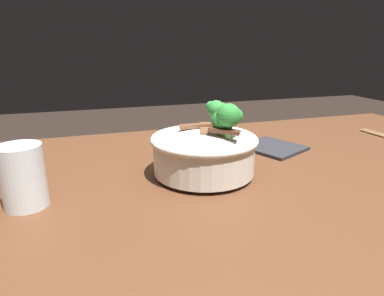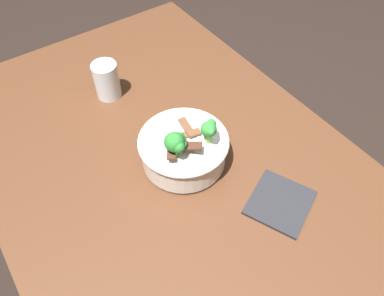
% 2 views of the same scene
% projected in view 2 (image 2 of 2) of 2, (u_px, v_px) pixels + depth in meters
% --- Properties ---
extents(dining_table, '(1.52, 0.85, 0.78)m').
position_uv_depth(dining_table, '(196.00, 213.00, 0.98)').
color(dining_table, '#56331E').
rests_on(dining_table, ground).
extents(rice_bowl, '(0.22, 0.22, 0.16)m').
position_uv_depth(rice_bowl, '(184.00, 147.00, 0.91)').
color(rice_bowl, silver).
rests_on(rice_bowl, dining_table).
extents(drinking_glass, '(0.07, 0.07, 0.11)m').
position_uv_depth(drinking_glass, '(107.00, 82.00, 1.08)').
color(drinking_glass, white).
rests_on(drinking_glass, dining_table).
extents(folded_napkin, '(0.18, 0.18, 0.01)m').
position_uv_depth(folded_napkin, '(280.00, 203.00, 0.87)').
color(folded_napkin, '#28282D').
rests_on(folded_napkin, dining_table).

